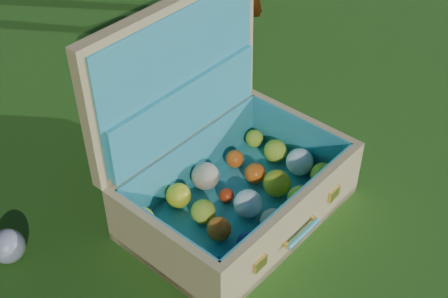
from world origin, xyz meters
TOP-DOWN VIEW (x-y plane):
  - ground at (0.00, 0.00)m, footprint 60.00×60.00m
  - stray_ball at (-0.60, 0.00)m, footprint 0.08×0.08m
  - suitcase at (-0.10, -0.07)m, footprint 0.62×0.53m

SIDE VIEW (x-z plane):
  - ground at x=0.00m, z-range 0.00..0.00m
  - stray_ball at x=-0.60m, z-range 0.00..0.08m
  - suitcase at x=-0.10m, z-range -0.11..0.39m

